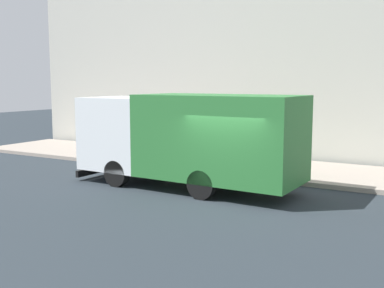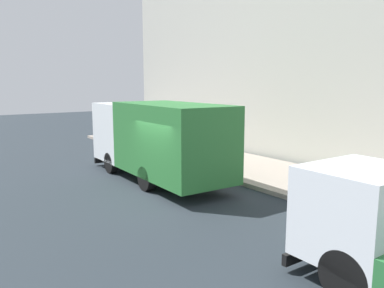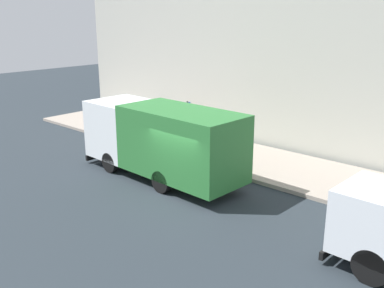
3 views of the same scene
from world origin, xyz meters
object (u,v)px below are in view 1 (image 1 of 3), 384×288
pedestrian_walking (174,135)px  traffic_cone_orange (114,152)px  pedestrian_standing (133,131)px  large_utility_truck (187,136)px  street_sign_post (202,128)px

pedestrian_walking → traffic_cone_orange: (-3.12, 1.09, -0.51)m
pedestrian_standing → traffic_cone_orange: bearing=-37.0°
large_utility_truck → pedestrian_standing: bearing=50.2°
pedestrian_walking → street_sign_post: street_sign_post is taller
street_sign_post → large_utility_truck: bearing=-162.3°
pedestrian_walking → traffic_cone_orange: 3.35m
street_sign_post → pedestrian_walking: bearing=45.9°
large_utility_truck → street_sign_post: (2.45, 0.78, 0.01)m
traffic_cone_orange → street_sign_post: 4.38m
pedestrian_walking → traffic_cone_orange: size_ratio=2.35×
traffic_cone_orange → street_sign_post: street_sign_post is taller
large_utility_truck → pedestrian_standing: size_ratio=4.96×
pedestrian_walking → pedestrian_standing: 2.81m
large_utility_truck → pedestrian_walking: size_ratio=4.78×
large_utility_truck → street_sign_post: large_utility_truck is taller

